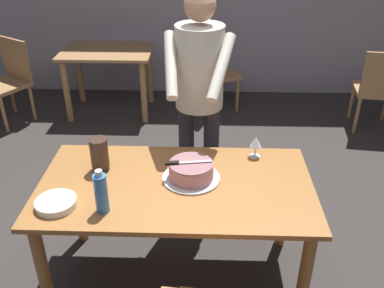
# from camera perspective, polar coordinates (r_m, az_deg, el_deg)

# --- Properties ---
(ground_plane) EXTENTS (14.00, 14.00, 0.00)m
(ground_plane) POSITION_cam_1_polar(r_m,az_deg,el_deg) (2.97, -1.91, -17.25)
(ground_plane) COLOR #383330
(main_dining_table) EXTENTS (1.58, 0.85, 0.75)m
(main_dining_table) POSITION_cam_1_polar(r_m,az_deg,el_deg) (2.54, -2.15, -7.36)
(main_dining_table) COLOR #9E6633
(main_dining_table) RESTS_ON ground_plane
(cake_on_platter) EXTENTS (0.34, 0.34, 0.11)m
(cake_on_platter) POSITION_cam_1_polar(r_m,az_deg,el_deg) (2.49, -0.12, -3.68)
(cake_on_platter) COLOR silver
(cake_on_platter) RESTS_ON main_dining_table
(cake_knife) EXTENTS (0.27, 0.06, 0.02)m
(cake_knife) POSITION_cam_1_polar(r_m,az_deg,el_deg) (2.45, -1.79, -2.52)
(cake_knife) COLOR silver
(cake_knife) RESTS_ON cake_on_platter
(plate_stack) EXTENTS (0.22, 0.22, 0.04)m
(plate_stack) POSITION_cam_1_polar(r_m,az_deg,el_deg) (2.41, -17.67, -7.52)
(plate_stack) COLOR white
(plate_stack) RESTS_ON main_dining_table
(wine_glass_near) EXTENTS (0.08, 0.08, 0.14)m
(wine_glass_near) POSITION_cam_1_polar(r_m,az_deg,el_deg) (2.71, 8.51, 0.20)
(wine_glass_near) COLOR silver
(wine_glass_near) RESTS_ON main_dining_table
(water_bottle) EXTENTS (0.07, 0.07, 0.25)m
(water_bottle) POSITION_cam_1_polar(r_m,az_deg,el_deg) (2.26, -12.01, -6.36)
(water_bottle) COLOR #387AC6
(water_bottle) RESTS_ON main_dining_table
(hurricane_lamp) EXTENTS (0.11, 0.11, 0.21)m
(hurricane_lamp) POSITION_cam_1_polar(r_m,az_deg,el_deg) (2.60, -12.22, -1.35)
(hurricane_lamp) COLOR black
(hurricane_lamp) RESTS_ON main_dining_table
(person_cutting_cake) EXTENTS (0.46, 0.57, 1.72)m
(person_cutting_cake) POSITION_cam_1_polar(r_m,az_deg,el_deg) (2.88, 0.95, 7.30)
(person_cutting_cake) COLOR #2D2D38
(person_cutting_cake) RESTS_ON ground_plane
(background_table) EXTENTS (1.00, 0.70, 0.74)m
(background_table) POSITION_cam_1_polar(r_m,az_deg,el_deg) (4.99, -11.11, 10.40)
(background_table) COLOR tan
(background_table) RESTS_ON ground_plane
(background_chair_0) EXTENTS (0.60, 0.60, 0.90)m
(background_chair_0) POSITION_cam_1_polar(r_m,az_deg,el_deg) (4.97, 2.56, 9.79)
(background_chair_0) COLOR tan
(background_chair_0) RESTS_ON ground_plane
(background_chair_1) EXTENTS (0.61, 0.61, 0.90)m
(background_chair_1) POSITION_cam_1_polar(r_m,az_deg,el_deg) (5.13, -23.21, 8.05)
(background_chair_1) COLOR tan
(background_chair_1) RESTS_ON ground_plane
(background_chair_2) EXTENTS (0.49, 0.49, 0.90)m
(background_chair_2) POSITION_cam_1_polar(r_m,az_deg,el_deg) (4.88, 23.62, 6.93)
(background_chair_2) COLOR tan
(background_chair_2) RESTS_ON ground_plane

